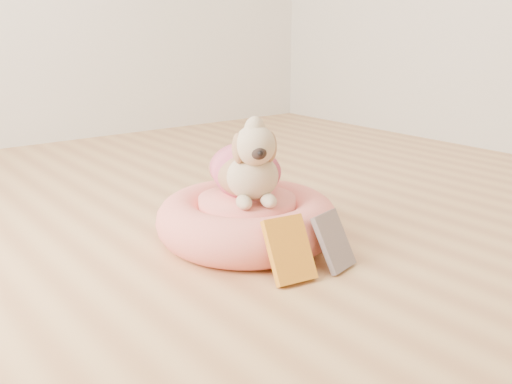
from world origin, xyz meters
TOP-DOWN VIEW (x-y plane):
  - floor at (0.00, 0.00)m, footprint 4.50×4.50m
  - pet_bed at (-0.05, 0.12)m, footprint 0.63×0.63m
  - dog at (-0.05, 0.12)m, footprint 0.43×0.49m
  - book_yellow at (-0.14, -0.20)m, footprint 0.15×0.14m
  - book_white at (0.03, -0.23)m, footprint 0.14×0.13m

SIDE VIEW (x-z plane):
  - floor at x=0.00m, z-range 0.00..0.00m
  - pet_bed at x=-0.05m, z-range 0.00..0.16m
  - book_white at x=0.03m, z-range 0.00..0.17m
  - book_yellow at x=-0.14m, z-range 0.00..0.18m
  - dog at x=-0.05m, z-range 0.16..0.46m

